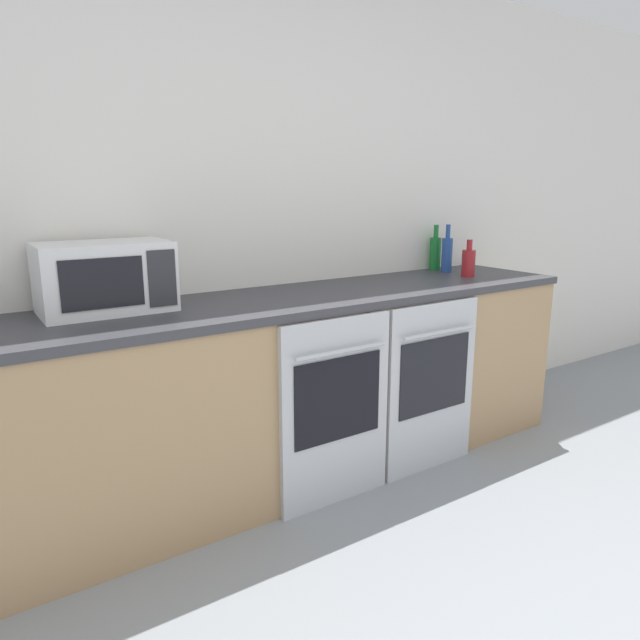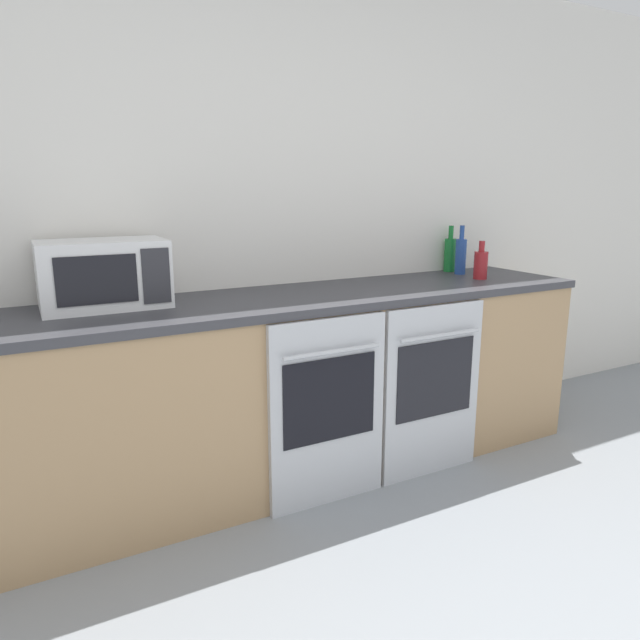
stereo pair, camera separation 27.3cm
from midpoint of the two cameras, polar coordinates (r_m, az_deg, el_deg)
wall_back at (r=3.03m, az=-9.00°, el=10.32°), size 10.00×0.06×2.60m
counter_back at (r=2.87m, az=-5.38°, el=-6.75°), size 3.22×0.68×0.93m
oven_left at (r=2.61m, az=-1.39°, el=-9.18°), size 0.58×0.06×0.88m
oven_right at (r=2.95m, az=8.53°, el=-6.63°), size 0.58×0.06×0.88m
microwave at (r=2.58m, az=-23.60°, el=3.93°), size 0.52×0.33×0.29m
bottle_green at (r=3.66m, az=9.36°, el=6.69°), size 0.07×0.07×0.28m
bottle_blue at (r=3.56m, az=10.45°, el=6.53°), size 0.06×0.06×0.29m
bottle_red at (r=3.41m, az=12.43°, el=5.66°), size 0.08×0.08×0.22m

